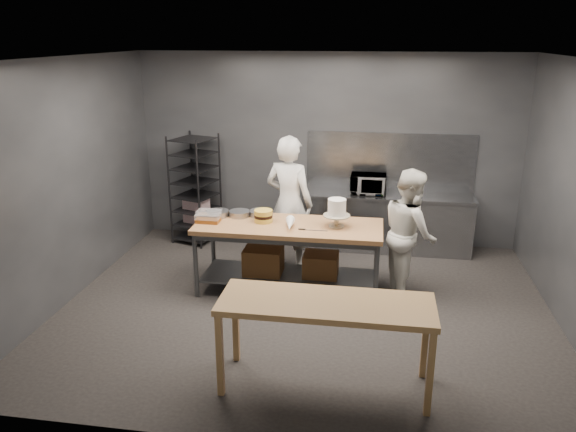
% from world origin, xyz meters
% --- Properties ---
extents(ground, '(6.00, 6.00, 0.00)m').
position_xyz_m(ground, '(0.00, 0.00, 0.00)').
color(ground, black).
rests_on(ground, ground).
extents(back_wall, '(6.00, 0.04, 3.00)m').
position_xyz_m(back_wall, '(0.00, 2.50, 1.50)').
color(back_wall, '#4C4F54').
rests_on(back_wall, ground).
extents(work_table, '(2.40, 0.90, 0.92)m').
position_xyz_m(work_table, '(-0.29, 0.48, 0.57)').
color(work_table, brown).
rests_on(work_table, ground).
extents(near_counter, '(2.00, 0.70, 0.90)m').
position_xyz_m(near_counter, '(0.39, -1.58, 0.81)').
color(near_counter, '#A27F43').
rests_on(near_counter, ground).
extents(back_counter, '(2.60, 0.60, 0.90)m').
position_xyz_m(back_counter, '(1.00, 2.18, 0.45)').
color(back_counter, slate).
rests_on(back_counter, ground).
extents(splashback_panel, '(2.60, 0.02, 0.90)m').
position_xyz_m(splashback_panel, '(1.00, 2.48, 1.35)').
color(splashback_panel, slate).
rests_on(splashback_panel, back_counter).
extents(speed_rack, '(0.77, 0.80, 1.75)m').
position_xyz_m(speed_rack, '(-2.07, 2.10, 0.86)').
color(speed_rack, black).
rests_on(speed_rack, ground).
extents(chef_behind, '(0.81, 0.65, 1.94)m').
position_xyz_m(chef_behind, '(-0.40, 1.24, 0.97)').
color(chef_behind, white).
rests_on(chef_behind, ground).
extents(chef_right, '(0.82, 0.95, 1.67)m').
position_xyz_m(chef_right, '(1.25, 0.62, 0.84)').
color(chef_right, silver).
rests_on(chef_right, ground).
extents(microwave, '(0.54, 0.37, 0.30)m').
position_xyz_m(microwave, '(0.68, 2.18, 1.05)').
color(microwave, black).
rests_on(microwave, back_counter).
extents(frosted_cake_stand, '(0.34, 0.34, 0.36)m').
position_xyz_m(frosted_cake_stand, '(0.33, 0.48, 1.15)').
color(frosted_cake_stand, '#B5AB90').
rests_on(frosted_cake_stand, work_table).
extents(layer_cake, '(0.24, 0.24, 0.16)m').
position_xyz_m(layer_cake, '(-0.63, 0.52, 1.00)').
color(layer_cake, gold).
rests_on(layer_cake, work_table).
extents(cake_pans, '(0.85, 0.39, 0.07)m').
position_xyz_m(cake_pans, '(-1.01, 0.71, 0.96)').
color(cake_pans, gray).
rests_on(cake_pans, work_table).
extents(piping_bag, '(0.16, 0.39, 0.12)m').
position_xyz_m(piping_bag, '(-0.24, 0.30, 0.98)').
color(piping_bag, white).
rests_on(piping_bag, work_table).
extents(offset_spatula, '(0.36, 0.02, 0.02)m').
position_xyz_m(offset_spatula, '(-0.00, 0.29, 0.93)').
color(offset_spatula, slate).
rests_on(offset_spatula, work_table).
extents(pastry_clamshells, '(0.34, 0.35, 0.11)m').
position_xyz_m(pastry_clamshells, '(-1.35, 0.47, 0.98)').
color(pastry_clamshells, '#A45F20').
rests_on(pastry_clamshells, work_table).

